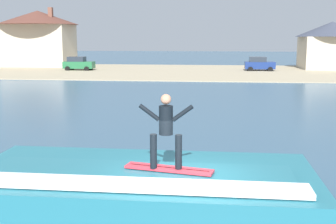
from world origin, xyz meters
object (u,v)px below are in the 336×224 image
(car_far_shore, at_px, (259,64))
(wave_crest, at_px, (141,192))
(car_near_shore, at_px, (78,64))
(surfer, at_px, (166,127))
(house_with_chimney, at_px, (38,34))
(house_gabled_white, at_px, (332,43))
(surfboard, at_px, (169,169))

(car_far_shore, bearing_deg, wave_crest, -98.59)
(wave_crest, xyz_separation_m, car_near_shore, (-16.47, 45.67, 0.34))
(surfer, height_order, house_with_chimney, house_with_chimney)
(car_far_shore, relative_size, house_gabled_white, 0.39)
(wave_crest, distance_m, car_far_shore, 48.12)
(car_far_shore, distance_m, house_gabled_white, 11.41)
(wave_crest, height_order, car_near_shore, car_near_shore)
(car_near_shore, bearing_deg, house_gabled_white, 10.96)
(surfer, height_order, car_far_shore, surfer)
(wave_crest, relative_size, surfer, 4.83)
(wave_crest, distance_m, surfboard, 1.05)
(wave_crest, relative_size, car_near_shore, 2.13)
(surfer, distance_m, car_near_shore, 49.17)
(wave_crest, bearing_deg, car_near_shore, 109.83)
(surfboard, relative_size, car_far_shore, 0.56)
(surfboard, xyz_separation_m, surfer, (-0.06, -0.08, 1.01))
(wave_crest, xyz_separation_m, house_gabled_white, (17.26, 52.21, 3.03))
(house_gabled_white, bearing_deg, surfboard, -107.49)
(surfboard, bearing_deg, house_gabled_white, 72.51)
(surfboard, bearing_deg, house_with_chimney, 115.64)
(car_near_shore, relative_size, house_with_chimney, 0.33)
(wave_crest, xyz_separation_m, car_far_shore, (7.19, 47.58, 0.34))
(surfboard, height_order, car_near_shore, car_near_shore)
(car_far_shore, bearing_deg, house_gabled_white, 24.66)
(wave_crest, relative_size, car_far_shore, 2.19)
(house_gabled_white, bearing_deg, surfer, -107.52)
(wave_crest, height_order, house_with_chimney, house_with_chimney)
(surfboard, bearing_deg, car_near_shore, 110.49)
(wave_crest, distance_m, surfer, 1.88)
(car_near_shore, xyz_separation_m, car_far_shore, (23.66, 1.91, 0.00))
(surfer, bearing_deg, car_far_shore, 82.25)
(car_far_shore, bearing_deg, house_with_chimney, 170.27)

